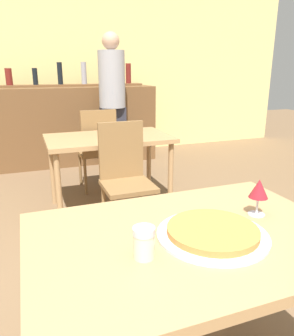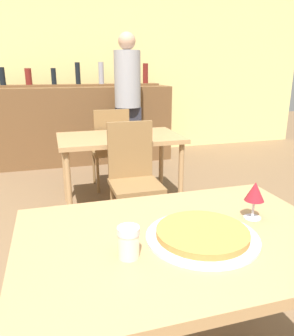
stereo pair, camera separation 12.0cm
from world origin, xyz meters
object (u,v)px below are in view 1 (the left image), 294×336
at_px(pizza_tray, 212,232).
at_px(wine_glass, 259,190).
at_px(cheese_shaker, 144,242).
at_px(chair_far_side_back, 98,146).
at_px(chair_far_side_front, 125,172).
at_px(person_standing, 112,98).

height_order(pizza_tray, wine_glass, wine_glass).
bearing_deg(cheese_shaker, chair_far_side_back, 81.12).
height_order(chair_far_side_front, chair_far_side_back, same).
bearing_deg(chair_far_side_back, pizza_tray, 87.27).
distance_m(cheese_shaker, person_standing, 3.44).
bearing_deg(chair_far_side_back, wine_glass, 93.56).
distance_m(chair_far_side_back, person_standing, 0.93).
xyz_separation_m(chair_far_side_front, person_standing, (0.37, 1.76, 0.45)).
height_order(chair_far_side_front, wine_glass, chair_far_side_front).
bearing_deg(person_standing, pizza_tray, -98.54).
bearing_deg(chair_far_side_front, pizza_tray, -94.56).
bearing_deg(chair_far_side_back, person_standing, -117.19).
bearing_deg(chair_far_side_front, wine_glass, -83.89).
bearing_deg(wine_glass, pizza_tray, -160.34).
bearing_deg(cheese_shaker, person_standing, 76.84).
xyz_separation_m(pizza_tray, wine_glass, (0.28, 0.10, 0.10)).
bearing_deg(wine_glass, cheese_shaker, -165.90).
distance_m(pizza_tray, wine_glass, 0.31).
xyz_separation_m(chair_far_side_front, pizza_tray, (-0.12, -1.54, 0.24)).
distance_m(chair_far_side_front, chair_far_side_back, 1.03).
xyz_separation_m(chair_far_side_back, cheese_shaker, (-0.41, -2.62, 0.28)).
relative_size(cheese_shaker, person_standing, 0.06).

